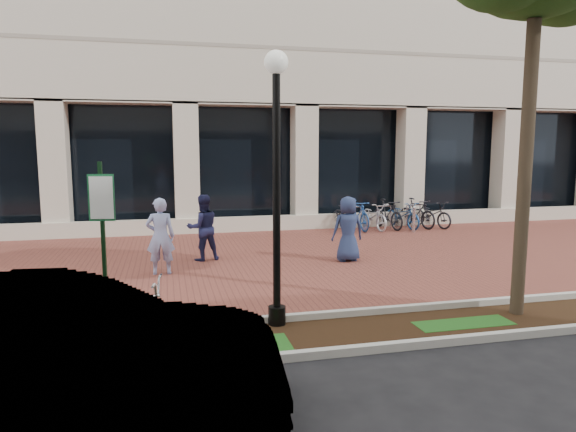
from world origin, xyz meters
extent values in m
plane|color=black|center=(0.00, 0.00, 0.00)|extent=(120.00, 120.00, 0.00)
cube|color=brown|center=(0.00, 0.00, 0.01)|extent=(40.00, 9.00, 0.01)
cube|color=black|center=(0.00, -5.25, 0.01)|extent=(40.00, 1.50, 0.01)
cube|color=#B4B4AA|center=(0.00, -4.50, 0.06)|extent=(40.00, 0.12, 0.12)
cube|color=#B4B4AA|center=(0.00, -6.00, 0.06)|extent=(40.00, 0.12, 0.12)
cube|color=black|center=(0.00, 5.60, 2.10)|extent=(40.00, 0.15, 4.20)
cube|color=beige|center=(0.00, 4.50, 0.25)|extent=(40.00, 0.25, 0.50)
cube|color=beige|center=(0.00, 4.90, 2.10)|extent=(0.80, 0.80, 4.20)
cube|color=#13341A|center=(-3.52, -5.17, 1.31)|extent=(0.05, 0.05, 2.62)
cube|color=#175C31|center=(-3.52, -5.20, 2.15)|extent=(0.34, 0.02, 0.62)
cube|color=white|center=(-3.52, -5.21, 2.15)|extent=(0.30, 0.01, 0.56)
cylinder|color=black|center=(-1.03, -4.60, 0.15)|extent=(0.28, 0.28, 0.30)
cylinder|color=black|center=(-1.03, -4.60, 1.96)|extent=(0.12, 0.12, 3.92)
sphere|color=silver|center=(-1.03, -4.60, 4.06)|extent=(0.36, 0.36, 0.36)
cylinder|color=#453727|center=(3.05, -5.01, 2.41)|extent=(0.22, 0.22, 4.81)
imported|color=silver|center=(-3.36, -5.23, 0.52)|extent=(2.07, 0.99, 1.04)
imported|color=#94A5DD|center=(-2.83, -0.82, 0.86)|extent=(0.64, 0.44, 1.71)
imported|color=#1C1E46|center=(-1.82, 0.39, 0.82)|extent=(0.91, 0.78, 1.65)
imported|color=navy|center=(1.64, -0.54, 0.81)|extent=(0.80, 0.53, 1.61)
cylinder|color=#B5B5BA|center=(5.24, 3.00, 0.39)|extent=(0.11, 0.11, 0.78)
sphere|color=#B5B5BA|center=(5.24, 3.00, 0.83)|extent=(0.12, 0.12, 0.12)
imported|color=black|center=(3.06, 3.89, 0.47)|extent=(0.69, 1.79, 0.93)
imported|color=#204C96|center=(3.61, 3.89, 0.52)|extent=(0.64, 1.76, 1.03)
imported|color=silver|center=(4.16, 3.89, 0.47)|extent=(0.87, 1.84, 0.93)
imported|color=black|center=(4.71, 3.89, 0.52)|extent=(0.81, 1.78, 1.03)
imported|color=navy|center=(5.26, 3.89, 0.47)|extent=(1.03, 1.87, 0.93)
imported|color=black|center=(5.81, 3.89, 0.52)|extent=(0.97, 1.78, 1.03)
imported|color=black|center=(6.36, 3.89, 0.47)|extent=(1.19, 1.87, 0.93)
cylinder|color=#B5B5BA|center=(4.71, 3.89, 0.40)|extent=(0.04, 0.04, 0.80)
imported|color=silver|center=(-3.77, -7.05, 0.74)|extent=(4.62, 2.00, 1.48)
camera|label=1|loc=(-2.68, -12.29, 2.82)|focal=32.00mm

